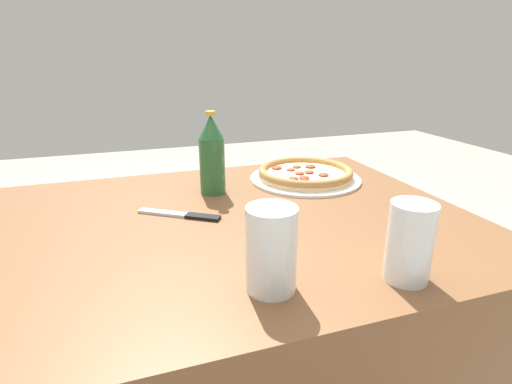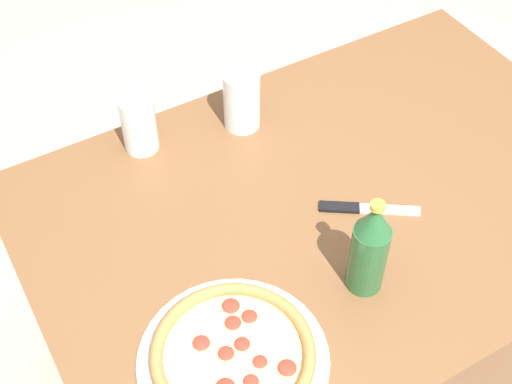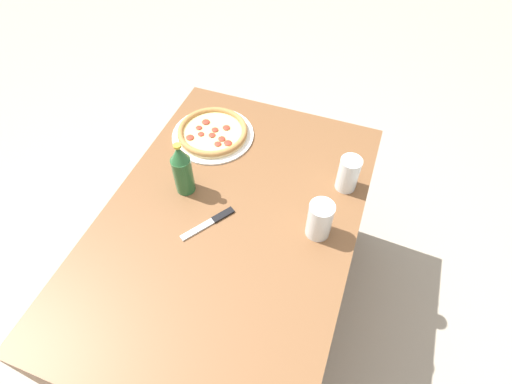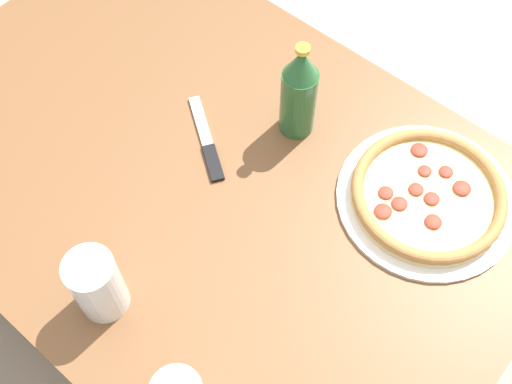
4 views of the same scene
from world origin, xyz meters
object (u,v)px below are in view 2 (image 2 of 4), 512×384
(glass_cola, at_px, (139,126))
(glass_iced_tea, at_px, (242,101))
(pizza_pepperoni, at_px, (233,355))
(beer_bottle, at_px, (370,248))
(knife, at_px, (365,209))

(glass_cola, bearing_deg, glass_iced_tea, -11.34)
(pizza_pepperoni, bearing_deg, beer_bottle, 4.31)
(glass_cola, bearing_deg, beer_bottle, -68.79)
(pizza_pepperoni, height_order, knife, pizza_pepperoni)
(pizza_pepperoni, height_order, beer_bottle, beer_bottle)
(glass_cola, height_order, glass_iced_tea, glass_iced_tea)
(glass_iced_tea, bearing_deg, knife, -75.71)
(knife, bearing_deg, glass_cola, 128.64)
(pizza_pepperoni, distance_m, glass_cola, 0.57)
(glass_cola, height_order, knife, glass_cola)
(pizza_pepperoni, xyz_separation_m, beer_bottle, (0.29, 0.02, 0.09))
(glass_iced_tea, distance_m, beer_bottle, 0.50)
(glass_cola, distance_m, knife, 0.51)
(glass_iced_tea, height_order, beer_bottle, beer_bottle)
(glass_iced_tea, bearing_deg, beer_bottle, -92.06)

